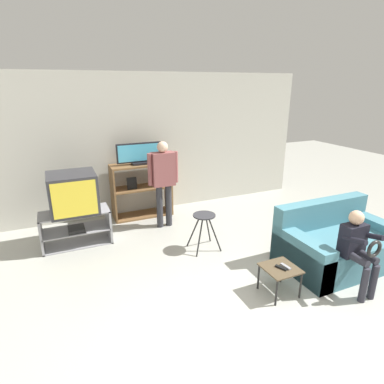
{
  "coord_description": "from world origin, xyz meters",
  "views": [
    {
      "loc": [
        -1.73,
        -1.84,
        2.39
      ],
      "look_at": [
        0.05,
        2.19,
        0.9
      ],
      "focal_mm": 30.0,
      "sensor_mm": 36.0,
      "label": 1
    }
  ],
  "objects": [
    {
      "name": "ground_plane",
      "position": [
        0.0,
        0.0,
        0.0
      ],
      "size": [
        18.0,
        18.0,
        0.0
      ],
      "primitive_type": "plane",
      "color": "#ADADA3"
    },
    {
      "name": "wall_back",
      "position": [
        0.0,
        4.01,
        1.3
      ],
      "size": [
        6.4,
        0.06,
        2.6
      ],
      "color": "beige",
      "rests_on": "ground_plane"
    },
    {
      "name": "tv_stand",
      "position": [
        -1.55,
        3.02,
        0.27
      ],
      "size": [
        1.02,
        0.45,
        0.54
      ],
      "color": "#939399",
      "rests_on": "ground_plane"
    },
    {
      "name": "television_main",
      "position": [
        -1.53,
        3.03,
        0.84
      ],
      "size": [
        0.68,
        0.63,
        0.6
      ],
      "color": "#2D2D33",
      "rests_on": "tv_stand"
    },
    {
      "name": "media_shelf",
      "position": [
        -0.3,
        3.73,
        0.52
      ],
      "size": [
        1.09,
        0.42,
        1.01
      ],
      "color": "brown",
      "rests_on": "ground_plane"
    },
    {
      "name": "television_flat",
      "position": [
        -0.31,
        3.7,
        1.19
      ],
      "size": [
        0.82,
        0.2,
        0.39
      ],
      "color": "black",
      "rests_on": "media_shelf"
    },
    {
      "name": "folding_stool",
      "position": [
        0.2,
        2.08,
        0.46
      ],
      "size": [
        0.43,
        0.38,
        0.56
      ],
      "color": "black",
      "rests_on": "ground_plane"
    },
    {
      "name": "snack_table",
      "position": [
        0.53,
        0.73,
        0.3
      ],
      "size": [
        0.39,
        0.39,
        0.35
      ],
      "color": "brown",
      "rests_on": "ground_plane"
    },
    {
      "name": "remote_control_black",
      "position": [
        0.53,
        0.71,
        0.36
      ],
      "size": [
        0.09,
        0.15,
        0.02
      ],
      "primitive_type": "cube",
      "rotation": [
        0.0,
        0.0,
        0.39
      ],
      "color": "black",
      "rests_on": "snack_table"
    },
    {
      "name": "remote_control_white",
      "position": [
        0.59,
        0.71,
        0.36
      ],
      "size": [
        0.05,
        0.15,
        0.02
      ],
      "primitive_type": "cube",
      "rotation": [
        0.0,
        0.0,
        0.11
      ],
      "color": "gray",
      "rests_on": "snack_table"
    },
    {
      "name": "couch",
      "position": [
        1.7,
        0.98,
        0.28
      ],
      "size": [
        1.56,
        0.96,
        0.82
      ],
      "color": "teal",
      "rests_on": "ground_plane"
    },
    {
      "name": "person_standing_adult",
      "position": [
        -0.07,
        3.11,
        0.9
      ],
      "size": [
        0.53,
        0.2,
        1.5
      ],
      "color": "#2D2D33",
      "rests_on": "ground_plane"
    },
    {
      "name": "person_seated_child",
      "position": [
        1.39,
        0.44,
        0.6
      ],
      "size": [
        0.33,
        0.43,
        1.0
      ],
      "color": "#2D2D38",
      "rests_on": "ground_plane"
    }
  ]
}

